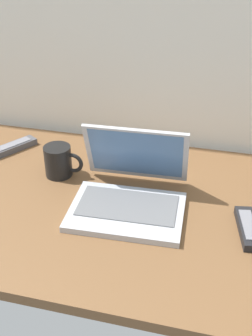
# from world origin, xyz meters

# --- Properties ---
(desk) EXTENTS (1.60, 0.76, 0.03)m
(desk) POSITION_xyz_m (0.00, 0.00, 0.01)
(desk) COLOR brown
(desk) RESTS_ON ground
(laptop) EXTENTS (0.32, 0.31, 0.21)m
(laptop) POSITION_xyz_m (0.02, 0.00, 0.07)
(laptop) COLOR #B2B5BA
(laptop) RESTS_ON desk
(coffee_mug) EXTENTS (0.12, 0.08, 0.10)m
(coffee_mug) POSITION_xyz_m (-0.23, 0.10, 0.08)
(coffee_mug) COLOR black
(coffee_mug) RESTS_ON desk
(remote_control_near) EXTENTS (0.07, 0.17, 0.02)m
(remote_control_near) POSITION_xyz_m (0.35, -0.04, 0.04)
(remote_control_near) COLOR black
(remote_control_near) RESTS_ON desk
(remote_control_far) EXTENTS (0.12, 0.16, 0.02)m
(remote_control_far) POSITION_xyz_m (-0.44, 0.21, 0.04)
(remote_control_far) COLOR #4C4C51
(remote_control_far) RESTS_ON desk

